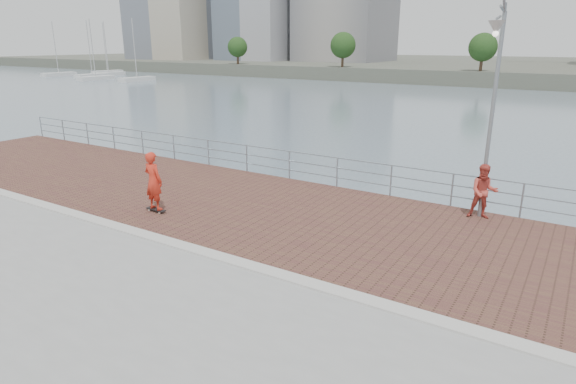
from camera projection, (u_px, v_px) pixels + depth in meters
The scene contains 11 objects.
water at pixel (246, 337), 12.09m from camera, with size 400.00×400.00×0.00m, color slate.
brick_lane at pixel (316, 220), 14.40m from camera, with size 40.00×6.80×0.02m, color brown.
curb at pixel (243, 264), 11.49m from camera, with size 40.00×0.40×0.06m, color #B7B5AD.
far_shore at pixel (566, 68), 110.66m from camera, with size 320.00×95.00×2.50m, color #4C5142.
guardrail at pixel (363, 173), 16.94m from camera, with size 39.06×0.06×1.13m.
street_lamp at pixel (494, 76), 13.07m from camera, with size 0.43×1.26×5.93m.
skateboard at pixel (156, 210), 15.03m from camera, with size 0.74×0.22×0.08m.
skateboarder at pixel (153, 181), 14.76m from camera, with size 0.67×0.44×1.83m, color red.
bystander at pixel (484, 192), 14.28m from camera, with size 0.80×0.63×1.65m, color #C24539.
shoreline_trees at pixel (521, 47), 74.64m from camera, with size 109.65×5.08×6.77m.
marina at pixel (99, 75), 100.89m from camera, with size 27.67×21.09×11.23m.
Camera 1 is at (6.47, -8.28, 5.10)m, focal length 30.00 mm.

